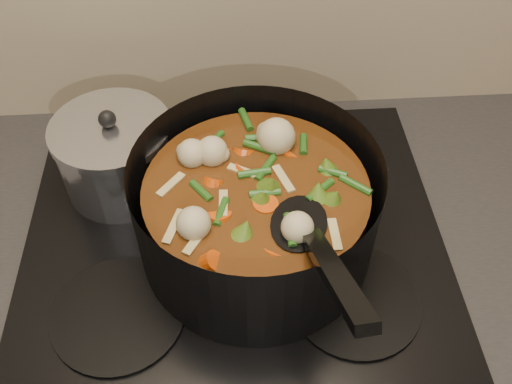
{
  "coord_description": "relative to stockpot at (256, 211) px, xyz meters",
  "views": [
    {
      "loc": [
        -0.0,
        1.4,
        1.61
      ],
      "look_at": [
        0.03,
        1.9,
        1.05
      ],
      "focal_mm": 40.0,
      "sensor_mm": 36.0,
      "label": 1
    }
  ],
  "objects": [
    {
      "name": "stockpot",
      "position": [
        0.0,
        0.0,
        0.0
      ],
      "size": [
        0.36,
        0.46,
        0.24
      ],
      "rotation": [
        0.0,
        0.0,
        -0.1
      ],
      "color": "black",
      "rests_on": "stovetop"
    },
    {
      "name": "counter",
      "position": [
        -0.03,
        0.03,
        -0.55
      ],
      "size": [
        2.64,
        0.64,
        0.91
      ],
      "color": "brown",
      "rests_on": "ground"
    },
    {
      "name": "stovetop",
      "position": [
        -0.03,
        0.03,
        -0.09
      ],
      "size": [
        0.62,
        0.54,
        0.03
      ],
      "color": "black",
      "rests_on": "counter"
    },
    {
      "name": "saucepan",
      "position": [
        -0.21,
        0.14,
        -0.02
      ],
      "size": [
        0.18,
        0.18,
        0.15
      ],
      "rotation": [
        0.0,
        0.0,
        -0.1
      ],
      "color": "silver",
      "rests_on": "stovetop"
    }
  ]
}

